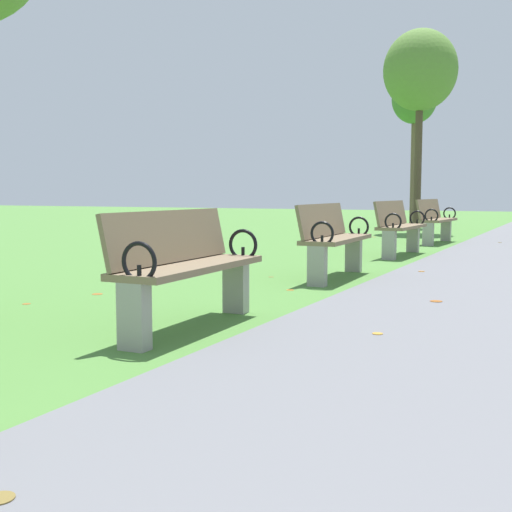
{
  "coord_description": "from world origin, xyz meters",
  "views": [
    {
      "loc": [
        2.17,
        2.2,
        1.03
      ],
      "look_at": [
        -0.05,
        6.61,
        0.55
      ],
      "focal_mm": 45.45,
      "sensor_mm": 36.0,
      "label": 1
    }
  ],
  "objects_px": {
    "park_bench_3": "(186,265)",
    "park_bench_6": "(435,220)",
    "park_bench_4": "(333,238)",
    "tree_4": "(414,101)",
    "tree_3": "(420,72)",
    "park_bench_5": "(399,226)"
  },
  "relations": [
    {
      "from": "park_bench_6",
      "to": "tree_4",
      "type": "xyz_separation_m",
      "value": [
        -1.89,
        6.02,
        3.26
      ]
    },
    {
      "from": "park_bench_3",
      "to": "park_bench_5",
      "type": "distance_m",
      "value": 6.42
    },
    {
      "from": "park_bench_4",
      "to": "park_bench_6",
      "type": "distance_m",
      "value": 6.1
    },
    {
      "from": "park_bench_6",
      "to": "tree_3",
      "type": "bearing_deg",
      "value": 108.49
    },
    {
      "from": "park_bench_6",
      "to": "tree_4",
      "type": "distance_m",
      "value": 7.1
    },
    {
      "from": "park_bench_3",
      "to": "park_bench_4",
      "type": "height_order",
      "value": "same"
    },
    {
      "from": "park_bench_3",
      "to": "park_bench_4",
      "type": "relative_size",
      "value": 1.0
    },
    {
      "from": "park_bench_3",
      "to": "park_bench_4",
      "type": "bearing_deg",
      "value": 90.0
    },
    {
      "from": "tree_3",
      "to": "tree_4",
      "type": "xyz_separation_m",
      "value": [
        -0.72,
        2.51,
        -0.37
      ]
    },
    {
      "from": "park_bench_3",
      "to": "park_bench_5",
      "type": "bearing_deg",
      "value": 90.0
    },
    {
      "from": "park_bench_4",
      "to": "tree_3",
      "type": "distance_m",
      "value": 10.33
    },
    {
      "from": "tree_4",
      "to": "park_bench_3",
      "type": "bearing_deg",
      "value": -82.98
    },
    {
      "from": "tree_3",
      "to": "park_bench_6",
      "type": "bearing_deg",
      "value": -71.51
    },
    {
      "from": "park_bench_3",
      "to": "park_bench_6",
      "type": "height_order",
      "value": "same"
    },
    {
      "from": "tree_4",
      "to": "park_bench_5",
      "type": "bearing_deg",
      "value": -78.07
    },
    {
      "from": "park_bench_3",
      "to": "park_bench_4",
      "type": "xyz_separation_m",
      "value": [
        0.0,
        3.26,
        0.0
      ]
    },
    {
      "from": "park_bench_4",
      "to": "tree_3",
      "type": "xyz_separation_m",
      "value": [
        -1.17,
        9.6,
        3.63
      ]
    },
    {
      "from": "park_bench_6",
      "to": "tree_3",
      "type": "relative_size",
      "value": 0.31
    },
    {
      "from": "park_bench_5",
      "to": "park_bench_6",
      "type": "bearing_deg",
      "value": 90.0
    },
    {
      "from": "park_bench_4",
      "to": "tree_4",
      "type": "distance_m",
      "value": 12.69
    },
    {
      "from": "park_bench_5",
      "to": "park_bench_6",
      "type": "relative_size",
      "value": 0.99
    },
    {
      "from": "park_bench_3",
      "to": "park_bench_5",
      "type": "xyz_separation_m",
      "value": [
        -0.0,
        6.42,
        0.0
      ]
    }
  ]
}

